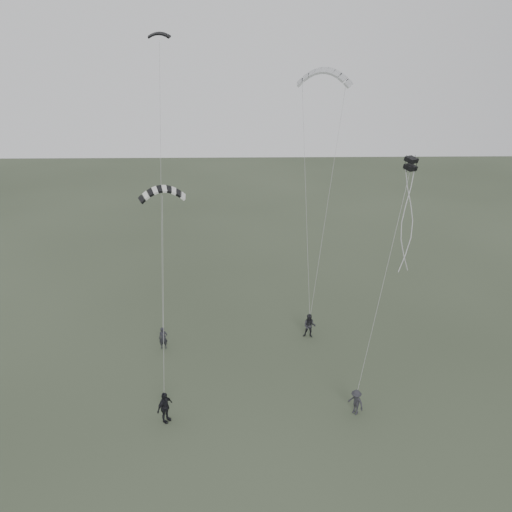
{
  "coord_description": "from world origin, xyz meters",
  "views": [
    {
      "loc": [
        0.47,
        -24.71,
        20.1
      ],
      "look_at": [
        1.12,
        5.27,
        7.25
      ],
      "focal_mm": 35.0,
      "sensor_mm": 36.0,
      "label": 1
    }
  ],
  "objects_px": {
    "flyer_left": "(163,338)",
    "flyer_right": "(310,326)",
    "kite_box": "(411,163)",
    "flyer_center": "(165,407)",
    "kite_dark_small": "(159,33)",
    "kite_striped": "(162,189)",
    "kite_pale_large": "(324,70)",
    "flyer_far": "(356,402)"
  },
  "relations": [
    {
      "from": "flyer_right",
      "to": "kite_dark_small",
      "type": "relative_size",
      "value": 1.33
    },
    {
      "from": "flyer_right",
      "to": "flyer_left",
      "type": "bearing_deg",
      "value": -160.18
    },
    {
      "from": "flyer_left",
      "to": "kite_pale_large",
      "type": "xyz_separation_m",
      "value": [
        11.89,
        9.14,
        17.37
      ]
    },
    {
      "from": "flyer_left",
      "to": "kite_striped",
      "type": "relative_size",
      "value": 0.59
    },
    {
      "from": "flyer_right",
      "to": "kite_box",
      "type": "distance_m",
      "value": 14.16
    },
    {
      "from": "flyer_center",
      "to": "kite_dark_small",
      "type": "distance_m",
      "value": 22.95
    },
    {
      "from": "flyer_center",
      "to": "kite_pale_large",
      "type": "relative_size",
      "value": 0.48
    },
    {
      "from": "flyer_center",
      "to": "kite_dark_small",
      "type": "bearing_deg",
      "value": 37.93
    },
    {
      "from": "kite_dark_small",
      "to": "kite_box",
      "type": "height_order",
      "value": "kite_dark_small"
    },
    {
      "from": "flyer_right",
      "to": "flyer_far",
      "type": "distance_m",
      "value": 8.52
    },
    {
      "from": "kite_dark_small",
      "to": "kite_box",
      "type": "xyz_separation_m",
      "value": [
        14.85,
        -6.65,
        -6.87
      ]
    },
    {
      "from": "kite_dark_small",
      "to": "flyer_far",
      "type": "bearing_deg",
      "value": -42.94
    },
    {
      "from": "flyer_left",
      "to": "flyer_center",
      "type": "bearing_deg",
      "value": -90.99
    },
    {
      "from": "flyer_left",
      "to": "flyer_right",
      "type": "bearing_deg",
      "value": -3.51
    },
    {
      "from": "flyer_center",
      "to": "flyer_far",
      "type": "bearing_deg",
      "value": -53.27
    },
    {
      "from": "flyer_far",
      "to": "kite_pale_large",
      "type": "distance_m",
      "value": 23.79
    },
    {
      "from": "kite_box",
      "to": "flyer_right",
      "type": "bearing_deg",
      "value": 110.69
    },
    {
      "from": "flyer_left",
      "to": "kite_dark_small",
      "type": "distance_m",
      "value": 20.28
    },
    {
      "from": "kite_dark_small",
      "to": "kite_striped",
      "type": "bearing_deg",
      "value": -85.46
    },
    {
      "from": "flyer_left",
      "to": "kite_box",
      "type": "relative_size",
      "value": 2.4
    },
    {
      "from": "kite_pale_large",
      "to": "kite_striped",
      "type": "bearing_deg",
      "value": -120.75
    },
    {
      "from": "flyer_left",
      "to": "kite_box",
      "type": "distance_m",
      "value": 20.23
    },
    {
      "from": "flyer_left",
      "to": "flyer_right",
      "type": "xyz_separation_m",
      "value": [
        10.55,
        1.24,
        0.11
      ]
    },
    {
      "from": "flyer_far",
      "to": "kite_box",
      "type": "height_order",
      "value": "kite_box"
    },
    {
      "from": "flyer_right",
      "to": "kite_pale_large",
      "type": "xyz_separation_m",
      "value": [
        1.34,
        7.9,
        17.26
      ]
    },
    {
      "from": "flyer_far",
      "to": "kite_box",
      "type": "xyz_separation_m",
      "value": [
        3.12,
        4.78,
        12.95
      ]
    },
    {
      "from": "flyer_far",
      "to": "kite_striped",
      "type": "xyz_separation_m",
      "value": [
        -11.46,
        6.61,
        11.04
      ]
    },
    {
      "from": "flyer_left",
      "to": "flyer_center",
      "type": "distance_m",
      "value": 7.62
    },
    {
      "from": "flyer_center",
      "to": "kite_striped",
      "type": "xyz_separation_m",
      "value": [
        -0.43,
        7.03,
        10.86
      ]
    },
    {
      "from": "flyer_right",
      "to": "flyer_center",
      "type": "distance_m",
      "value": 12.8
    },
    {
      "from": "flyer_right",
      "to": "flyer_far",
      "type": "height_order",
      "value": "flyer_right"
    },
    {
      "from": "flyer_far",
      "to": "kite_striped",
      "type": "relative_size",
      "value": 0.58
    },
    {
      "from": "flyer_left",
      "to": "flyer_right",
      "type": "relative_size",
      "value": 0.88
    },
    {
      "from": "kite_pale_large",
      "to": "kite_dark_small",
      "type": "bearing_deg",
      "value": -138.76
    },
    {
      "from": "flyer_center",
      "to": "kite_pale_large",
      "type": "height_order",
      "value": "kite_pale_large"
    },
    {
      "from": "kite_dark_small",
      "to": "kite_pale_large",
      "type": "height_order",
      "value": "kite_dark_small"
    },
    {
      "from": "kite_box",
      "to": "flyer_center",
      "type": "bearing_deg",
      "value": 167.38
    },
    {
      "from": "flyer_right",
      "to": "kite_box",
      "type": "bearing_deg",
      "value": -23.44
    },
    {
      "from": "flyer_right",
      "to": "kite_pale_large",
      "type": "height_order",
      "value": "kite_pale_large"
    },
    {
      "from": "flyer_right",
      "to": "kite_striped",
      "type": "relative_size",
      "value": 0.67
    },
    {
      "from": "flyer_left",
      "to": "flyer_center",
      "type": "relative_size",
      "value": 0.84
    },
    {
      "from": "kite_pale_large",
      "to": "kite_striped",
      "type": "xyz_separation_m",
      "value": [
        -11.09,
        -9.64,
        -6.35
      ]
    }
  ]
}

